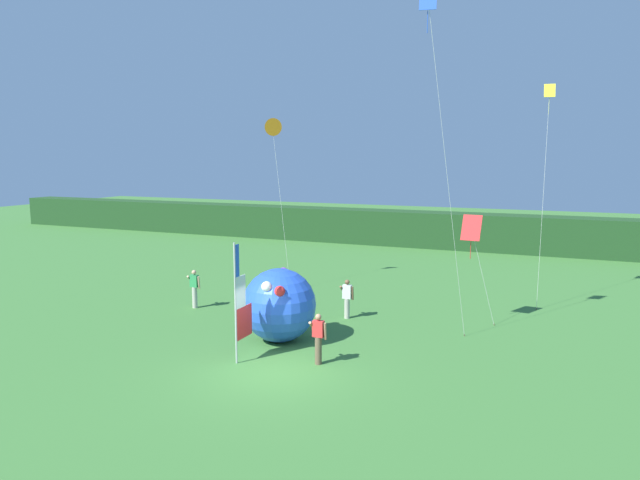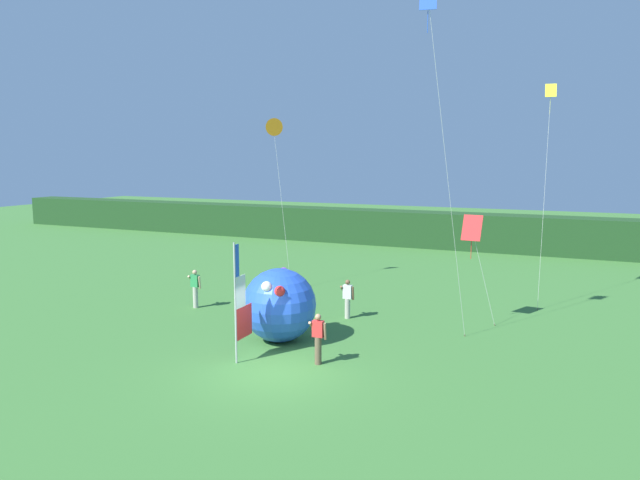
# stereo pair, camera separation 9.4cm
# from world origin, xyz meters

# --- Properties ---
(ground_plane) EXTENTS (120.00, 120.00, 0.00)m
(ground_plane) POSITION_xyz_m (0.00, 0.00, 0.00)
(ground_plane) COLOR #3D7533
(distant_treeline) EXTENTS (80.00, 2.40, 2.55)m
(distant_treeline) POSITION_xyz_m (0.00, 26.55, 1.28)
(distant_treeline) COLOR #1E421E
(distant_treeline) RESTS_ON ground
(banner_flag) EXTENTS (0.06, 1.03, 3.93)m
(banner_flag) POSITION_xyz_m (-1.46, 0.52, 1.88)
(banner_flag) COLOR #B7B7BC
(banner_flag) RESTS_ON ground
(person_near_banner) EXTENTS (0.55, 0.48, 1.65)m
(person_near_banner) POSITION_xyz_m (0.99, 1.18, 0.88)
(person_near_banner) COLOR brown
(person_near_banner) RESTS_ON ground
(person_mid_field) EXTENTS (0.55, 0.48, 1.61)m
(person_mid_field) POSITION_xyz_m (-0.02, 6.49, 0.86)
(person_mid_field) COLOR #B7B2A3
(person_mid_field) RESTS_ON ground
(person_far_left) EXTENTS (0.55, 0.48, 1.69)m
(person_far_left) POSITION_xyz_m (-6.73, 5.41, 0.90)
(person_far_left) COLOR #B7B2A3
(person_far_left) RESTS_ON ground
(inflatable_balloon) EXTENTS (2.65, 2.65, 2.65)m
(inflatable_balloon) POSITION_xyz_m (-1.22, 2.78, 1.33)
(inflatable_balloon) COLOR blue
(inflatable_balloon) RESTS_ON ground
(kite_orange_delta_0) EXTENTS (1.85, 1.36, 8.49)m
(kite_orange_delta_0) POSITION_xyz_m (-5.72, 10.97, 8.02)
(kite_orange_delta_0) COLOR brown
(kite_orange_delta_0) RESTS_ON ground
(kite_blue_diamond_1) EXTENTS (1.69, 1.47, 12.13)m
(kite_blue_diamond_1) POSITION_xyz_m (3.55, 4.77, 10.74)
(kite_blue_diamond_1) COLOR brown
(kite_blue_diamond_1) RESTS_ON ground
(kite_yellow_diamond_2) EXTENTS (0.49, 1.77, 9.72)m
(kite_yellow_diamond_2) POSITION_xyz_m (7.07, 12.41, 8.48)
(kite_yellow_diamond_2) COLOR brown
(kite_yellow_diamond_2) RESTS_ON ground
(kite_red_diamond_3) EXTENTS (1.39, 0.48, 4.34)m
(kite_red_diamond_3) POSITION_xyz_m (4.71, 7.60, 3.75)
(kite_red_diamond_3) COLOR brown
(kite_red_diamond_3) RESTS_ON ground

